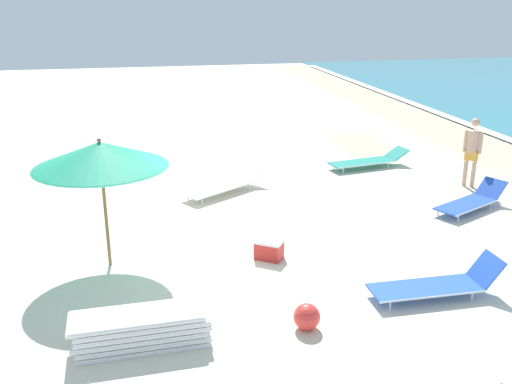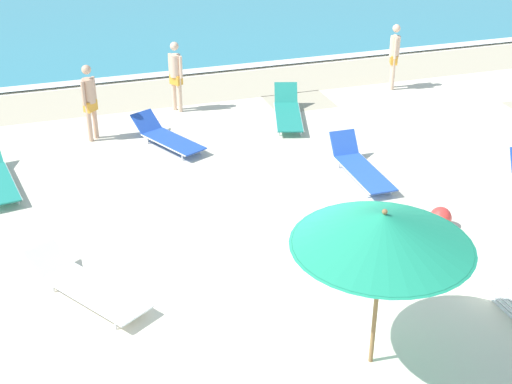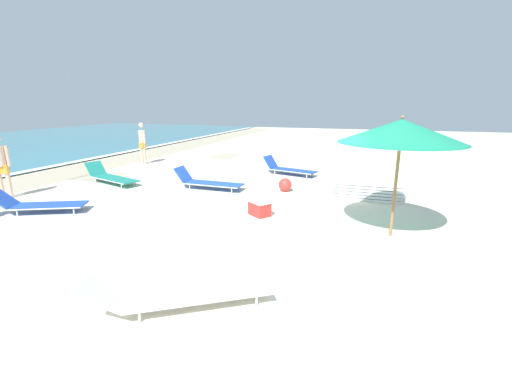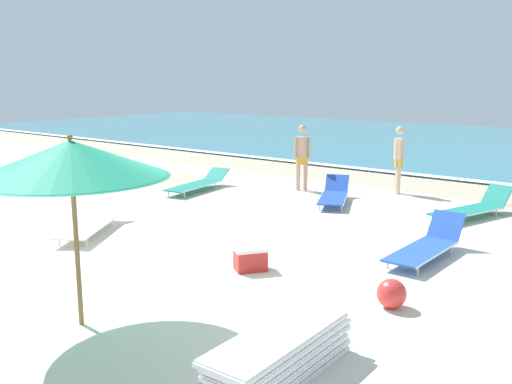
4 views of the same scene
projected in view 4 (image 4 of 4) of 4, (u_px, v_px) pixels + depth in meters
The scene contains 12 objects.
ground_plane at pixel (176, 275), 9.05m from camera, with size 60.00×60.00×0.16m.
beach_umbrella at pixel (71, 160), 6.65m from camera, with size 2.30×2.30×2.35m.
lounger_stack at pixel (280, 354), 5.76m from camera, with size 0.66×1.93×0.49m.
sun_lounger_under_umbrella at pixel (334, 194), 13.81m from camera, with size 1.42×2.10×0.54m.
sun_lounger_beside_umbrella at pixel (198, 183), 15.34m from camera, with size 0.97×2.40×0.47m.
sun_lounger_near_water_left at pixel (472, 208), 12.39m from camera, with size 1.23×2.31×0.62m.
sun_lounger_near_water_right at pixel (427, 245), 9.60m from camera, with size 0.65×2.14×0.63m.
sun_lounger_mid_beach_solo at pixel (92, 222), 11.21m from camera, with size 1.77×2.28×0.49m.
beachgoer_wading_adult at pixel (399, 156), 14.83m from camera, with size 0.31×0.39×1.76m.
beachgoer_shoreline_child at pixel (302, 153), 15.27m from camera, with size 0.34×0.34×1.76m.
beach_ball at pixel (392, 294), 7.52m from camera, with size 0.40×0.40×0.40m.
cooler_box at pixel (250, 259), 9.00m from camera, with size 0.58×0.61×0.37m.
Camera 4 is at (6.35, -5.95, 3.00)m, focal length 40.00 mm.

